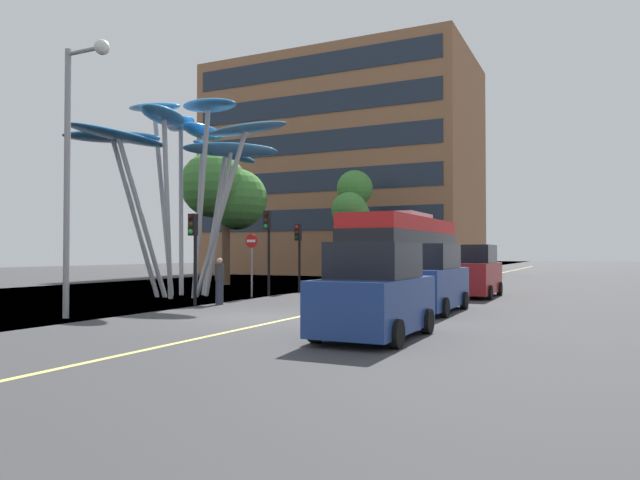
% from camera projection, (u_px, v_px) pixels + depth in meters
% --- Properties ---
extents(ground, '(120.00, 240.00, 0.10)m').
position_uv_depth(ground, '(236.00, 318.00, 17.57)').
color(ground, '#38383A').
extents(red_bus, '(2.86, 9.88, 3.75)m').
position_uv_depth(red_bus, '(403.00, 250.00, 26.49)').
color(red_bus, red).
rests_on(red_bus, ground).
extents(leaf_sculpture, '(9.33, 9.00, 9.04)m').
position_uv_depth(leaf_sculpture, '(185.00, 143.00, 25.74)').
color(leaf_sculpture, '#9EA0A5').
rests_on(leaf_sculpture, ground).
extents(traffic_light_kerb_near, '(0.28, 0.42, 3.36)m').
position_uv_depth(traffic_light_kerb_near, '(194.00, 239.00, 21.15)').
color(traffic_light_kerb_near, black).
rests_on(traffic_light_kerb_near, ground).
extents(traffic_light_kerb_far, '(0.28, 0.42, 3.78)m').
position_uv_depth(traffic_light_kerb_far, '(268.00, 235.00, 25.87)').
color(traffic_light_kerb_far, black).
rests_on(traffic_light_kerb_far, ground).
extents(traffic_light_island_mid, '(0.28, 0.42, 3.33)m').
position_uv_depth(traffic_light_island_mid, '(298.00, 243.00, 28.41)').
color(traffic_light_island_mid, black).
rests_on(traffic_light_island_mid, ground).
extents(car_parked_near, '(2.01, 3.83, 2.17)m').
position_uv_depth(car_parked_near, '(374.00, 294.00, 13.13)').
color(car_parked_near, navy).
rests_on(car_parked_near, ground).
extents(car_parked_mid, '(2.00, 4.58, 2.22)m').
position_uv_depth(car_parked_mid, '(427.00, 280.00, 18.92)').
color(car_parked_mid, navy).
rests_on(car_parked_mid, ground).
extents(car_parked_far, '(1.96, 4.35, 2.28)m').
position_uv_depth(car_parked_far, '(474.00, 273.00, 25.31)').
color(car_parked_far, maroon).
rests_on(car_parked_far, ground).
extents(street_lamp, '(1.67, 0.44, 8.09)m').
position_uv_depth(street_lamp, '(76.00, 145.00, 17.03)').
color(street_lamp, gray).
rests_on(street_lamp, ground).
extents(tree_pavement_near, '(4.73, 5.20, 7.91)m').
position_uv_depth(tree_pavement_near, '(227.00, 194.00, 34.65)').
color(tree_pavement_near, brown).
rests_on(tree_pavement_near, ground).
extents(tree_pavement_far, '(3.17, 4.78, 7.95)m').
position_uv_depth(tree_pavement_far, '(352.00, 204.00, 40.74)').
color(tree_pavement_far, brown).
rests_on(tree_pavement_far, ground).
extents(pedestrian, '(0.34, 0.34, 1.74)m').
position_uv_depth(pedestrian, '(219.00, 281.00, 21.53)').
color(pedestrian, '#2D3342').
rests_on(pedestrian, ground).
extents(no_entry_sign, '(0.60, 0.12, 2.74)m').
position_uv_depth(no_entry_sign, '(252.00, 255.00, 25.04)').
color(no_entry_sign, gray).
rests_on(no_entry_sign, ground).
extents(backdrop_building, '(23.53, 14.37, 19.30)m').
position_uv_depth(backdrop_building, '(345.00, 171.00, 54.44)').
color(backdrop_building, '#8E6042').
rests_on(backdrop_building, ground).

